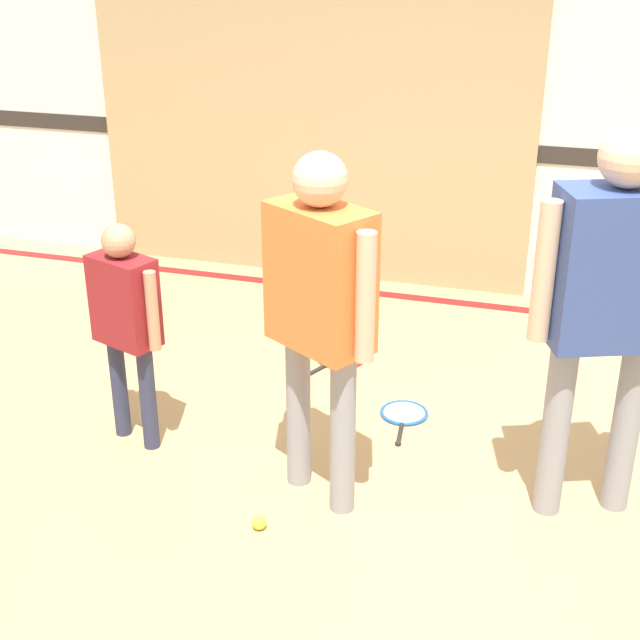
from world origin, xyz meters
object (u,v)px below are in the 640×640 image
person_student_right (611,288)px  tennis_ball_near_instructor (259,523)px  racket_second_spare (404,415)px  racket_spare_on_floor (339,358)px  tennis_ball_by_spare_racket (300,351)px  person_instructor (320,296)px  person_student_left (126,312)px

person_student_right → tennis_ball_near_instructor: bearing=1.3°
racket_second_spare → tennis_ball_near_instructor: (-0.42, -1.15, 0.02)m
racket_spare_on_floor → tennis_ball_near_instructor: (0.10, -1.71, 0.02)m
racket_spare_on_floor → person_student_right: bearing=76.6°
racket_second_spare → tennis_ball_by_spare_racket: bearing=-131.2°
person_instructor → tennis_ball_near_instructor: 1.05m
racket_second_spare → tennis_ball_near_instructor: 1.22m
person_instructor → tennis_ball_by_spare_racket: bearing=142.3°
person_instructor → person_student_left: person_instructor is taller
tennis_ball_near_instructor → tennis_ball_by_spare_racket: 1.73m
person_student_right → person_student_left: bearing=-20.2°
person_instructor → person_student_right: (1.18, 0.24, 0.08)m
person_student_left → tennis_ball_by_spare_racket: (0.51, 1.17, -0.70)m
person_student_left → racket_second_spare: (1.28, 0.63, -0.72)m
tennis_ball_near_instructor → tennis_ball_by_spare_racket: (-0.35, 1.69, 0.00)m
racket_second_spare → tennis_ball_near_instructor: bearing=-26.0°
tennis_ball_near_instructor → person_student_left: bearing=149.0°
tennis_ball_by_spare_racket → racket_spare_on_floor: bearing=4.2°
tennis_ball_by_spare_racket → person_student_left: bearing=-113.7°
racket_second_spare → tennis_ball_by_spare_racket: tennis_ball_by_spare_racket is taller
person_instructor → person_student_right: person_student_right is taller
person_instructor → person_student_left: (-1.05, 0.19, -0.29)m
person_student_right → tennis_ball_near_instructor: person_student_right is taller
racket_spare_on_floor → person_student_left: bearing=-8.5°
person_instructor → racket_second_spare: 1.32m
person_student_right → tennis_ball_by_spare_racket: 2.30m
tennis_ball_near_instructor → tennis_ball_by_spare_racket: size_ratio=1.00×
person_student_left → racket_second_spare: 1.60m
racket_spare_on_floor → racket_second_spare: bearing=67.1°
racket_spare_on_floor → tennis_ball_by_spare_racket: (-0.25, -0.02, 0.02)m
person_instructor → tennis_ball_near_instructor: size_ratio=24.85×
racket_second_spare → person_student_right: bearing=52.8°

